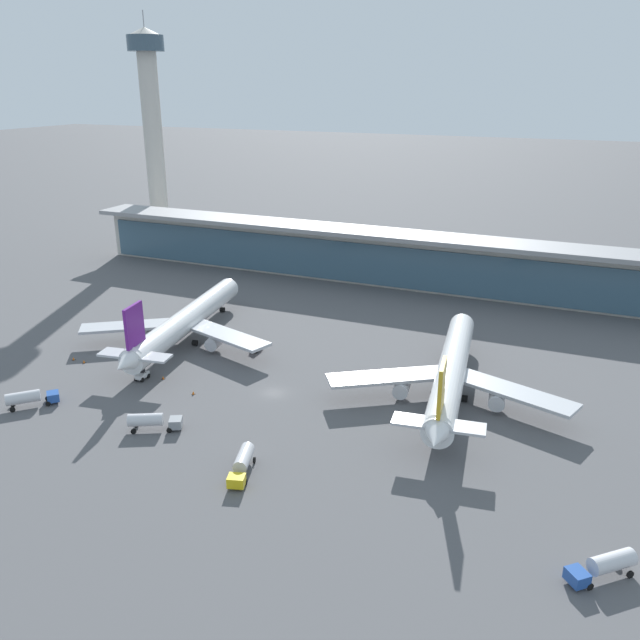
{
  "coord_description": "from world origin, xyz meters",
  "views": [
    {
      "loc": [
        50.24,
        -95.34,
        53.69
      ],
      "look_at": [
        0.0,
        21.46,
        6.94
      ],
      "focal_mm": 36.63,
      "sensor_mm": 36.0,
      "label": 1
    }
  ],
  "objects_px": {
    "service_truck_by_tail_white": "(142,375)",
    "safety_cone_charlie": "(193,393)",
    "airliner_left_stand": "(185,321)",
    "airliner_centre_stand": "(451,372)",
    "service_truck_near_nose_grey": "(152,421)",
    "service_truck_mid_apron_blue": "(604,565)",
    "safety_cone_alpha": "(73,359)",
    "service_truck_under_wing_blue": "(30,397)",
    "service_truck_on_taxiway_yellow": "(242,463)",
    "service_truck_at_far_stand_red": "(256,347)",
    "safety_cone_bravo": "(84,362)",
    "control_tower": "(152,121)",
    "safety_cone_delta": "(163,378)"
  },
  "relations": [
    {
      "from": "safety_cone_alpha",
      "to": "service_truck_under_wing_blue",
      "type": "bearing_deg",
      "value": -67.53
    },
    {
      "from": "service_truck_under_wing_blue",
      "to": "safety_cone_alpha",
      "type": "bearing_deg",
      "value": 112.47
    },
    {
      "from": "airliner_left_stand",
      "to": "control_tower",
      "type": "bearing_deg",
      "value": 128.98
    },
    {
      "from": "service_truck_near_nose_grey",
      "to": "service_truck_on_taxiway_yellow",
      "type": "bearing_deg",
      "value": -14.72
    },
    {
      "from": "airliner_left_stand",
      "to": "safety_cone_alpha",
      "type": "height_order",
      "value": "airliner_left_stand"
    },
    {
      "from": "airliner_centre_stand",
      "to": "service_truck_near_nose_grey",
      "type": "distance_m",
      "value": 52.26
    },
    {
      "from": "service_truck_mid_apron_blue",
      "to": "service_truck_by_tail_white",
      "type": "bearing_deg",
      "value": 164.73
    },
    {
      "from": "airliner_left_stand",
      "to": "control_tower",
      "type": "xyz_separation_m",
      "value": [
        -64.93,
        80.22,
        36.14
      ]
    },
    {
      "from": "airliner_centre_stand",
      "to": "safety_cone_delta",
      "type": "bearing_deg",
      "value": -164.33
    },
    {
      "from": "service_truck_near_nose_grey",
      "to": "service_truck_mid_apron_blue",
      "type": "relative_size",
      "value": 1.11
    },
    {
      "from": "service_truck_at_far_stand_red",
      "to": "safety_cone_delta",
      "type": "bearing_deg",
      "value": -116.56
    },
    {
      "from": "safety_cone_alpha",
      "to": "safety_cone_charlie",
      "type": "relative_size",
      "value": 1.0
    },
    {
      "from": "service_truck_mid_apron_blue",
      "to": "airliner_left_stand",
      "type": "bearing_deg",
      "value": 153.88
    },
    {
      "from": "safety_cone_charlie",
      "to": "service_truck_under_wing_blue",
      "type": "bearing_deg",
      "value": -147.23
    },
    {
      "from": "service_truck_mid_apron_blue",
      "to": "safety_cone_delta",
      "type": "bearing_deg",
      "value": 162.97
    },
    {
      "from": "service_truck_at_far_stand_red",
      "to": "safety_cone_alpha",
      "type": "distance_m",
      "value": 37.27
    },
    {
      "from": "airliner_left_stand",
      "to": "airliner_centre_stand",
      "type": "xyz_separation_m",
      "value": [
        58.75,
        -3.19,
        0.0
      ]
    },
    {
      "from": "airliner_centre_stand",
      "to": "service_truck_at_far_stand_red",
      "type": "distance_m",
      "value": 42.7
    },
    {
      "from": "service_truck_near_nose_grey",
      "to": "safety_cone_bravo",
      "type": "bearing_deg",
      "value": 150.54
    },
    {
      "from": "airliner_centre_stand",
      "to": "service_truck_by_tail_white",
      "type": "distance_m",
      "value": 57.99
    },
    {
      "from": "safety_cone_bravo",
      "to": "safety_cone_charlie",
      "type": "relative_size",
      "value": 1.0
    },
    {
      "from": "service_truck_on_taxiway_yellow",
      "to": "service_truck_mid_apron_blue",
      "type": "bearing_deg",
      "value": -2.57
    },
    {
      "from": "service_truck_on_taxiway_yellow",
      "to": "control_tower",
      "type": "distance_m",
      "value": 161.88
    },
    {
      "from": "service_truck_near_nose_grey",
      "to": "safety_cone_alpha",
      "type": "bearing_deg",
      "value": 152.46
    },
    {
      "from": "service_truck_mid_apron_blue",
      "to": "safety_cone_alpha",
      "type": "relative_size",
      "value": 11.2
    },
    {
      "from": "service_truck_by_tail_white",
      "to": "safety_cone_charlie",
      "type": "height_order",
      "value": "service_truck_by_tail_white"
    },
    {
      "from": "service_truck_on_taxiway_yellow",
      "to": "service_truck_at_far_stand_red",
      "type": "height_order",
      "value": "service_truck_on_taxiway_yellow"
    },
    {
      "from": "service_truck_under_wing_blue",
      "to": "safety_cone_alpha",
      "type": "relative_size",
      "value": 11.07
    },
    {
      "from": "service_truck_mid_apron_blue",
      "to": "service_truck_by_tail_white",
      "type": "height_order",
      "value": "service_truck_mid_apron_blue"
    },
    {
      "from": "airliner_centre_stand",
      "to": "service_truck_by_tail_white",
      "type": "relative_size",
      "value": 19.33
    },
    {
      "from": "safety_cone_alpha",
      "to": "safety_cone_bravo",
      "type": "distance_m",
      "value": 3.0
    },
    {
      "from": "service_truck_near_nose_grey",
      "to": "service_truck_by_tail_white",
      "type": "height_order",
      "value": "service_truck_near_nose_grey"
    },
    {
      "from": "airliner_centre_stand",
      "to": "safety_cone_delta",
      "type": "xyz_separation_m",
      "value": [
        -51.93,
        -14.57,
        -4.43
      ]
    },
    {
      "from": "service_truck_near_nose_grey",
      "to": "service_truck_mid_apron_blue",
      "type": "bearing_deg",
      "value": -6.15
    },
    {
      "from": "safety_cone_alpha",
      "to": "airliner_centre_stand",
      "type": "bearing_deg",
      "value": 10.9
    },
    {
      "from": "service_truck_at_far_stand_red",
      "to": "safety_cone_charlie",
      "type": "distance_m",
      "value": 22.56
    },
    {
      "from": "safety_cone_alpha",
      "to": "safety_cone_bravo",
      "type": "xyz_separation_m",
      "value": [
        2.99,
        -0.28,
        0.0
      ]
    },
    {
      "from": "airliner_left_stand",
      "to": "service_truck_by_tail_white",
      "type": "height_order",
      "value": "airliner_left_stand"
    },
    {
      "from": "service_truck_by_tail_white",
      "to": "safety_cone_charlie",
      "type": "distance_m",
      "value": 12.63
    },
    {
      "from": "airliner_left_stand",
      "to": "airliner_centre_stand",
      "type": "bearing_deg",
      "value": -3.11
    },
    {
      "from": "service_truck_on_taxiway_yellow",
      "to": "service_truck_at_far_stand_red",
      "type": "bearing_deg",
      "value": 116.05
    },
    {
      "from": "service_truck_near_nose_grey",
      "to": "safety_cone_delta",
      "type": "relative_size",
      "value": 12.4
    },
    {
      "from": "service_truck_by_tail_white",
      "to": "safety_cone_alpha",
      "type": "bearing_deg",
      "value": 174.21
    },
    {
      "from": "service_truck_at_far_stand_red",
      "to": "safety_cone_bravo",
      "type": "relative_size",
      "value": 4.12
    },
    {
      "from": "service_truck_near_nose_grey",
      "to": "safety_cone_charlie",
      "type": "distance_m",
      "value": 13.61
    },
    {
      "from": "airliner_centre_stand",
      "to": "service_truck_on_taxiway_yellow",
      "type": "relative_size",
      "value": 6.37
    },
    {
      "from": "service_truck_mid_apron_blue",
      "to": "airliner_centre_stand",
      "type": "bearing_deg",
      "value": 124.42
    },
    {
      "from": "service_truck_under_wing_blue",
      "to": "safety_cone_alpha",
      "type": "distance_m",
      "value": 20.16
    },
    {
      "from": "safety_cone_delta",
      "to": "safety_cone_bravo",
      "type": "bearing_deg",
      "value": -179.96
    },
    {
      "from": "airliner_left_stand",
      "to": "service_truck_by_tail_white",
      "type": "relative_size",
      "value": 19.31
    }
  ]
}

